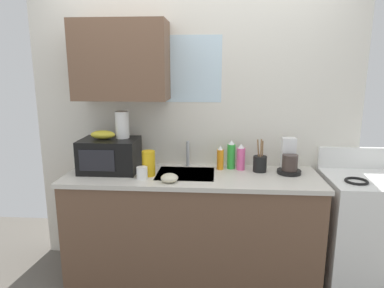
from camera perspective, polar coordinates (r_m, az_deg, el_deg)
kitchen_wall_assembly at (r=2.95m, az=-1.51°, el=5.09°), size 2.80×0.42×2.50m
counter_unit at (r=2.90m, az=-0.02°, el=-13.44°), size 2.03×0.63×0.90m
sink_faucet at (r=2.94m, az=-0.71°, el=-1.64°), size 0.03×0.03×0.22m
stove_range at (r=3.13m, az=26.43°, el=-12.87°), size 0.60×0.60×1.08m
microwave at (r=2.87m, az=-13.60°, el=-1.82°), size 0.46×0.35×0.27m
banana_bunch at (r=2.85m, az=-14.71°, el=1.52°), size 0.20×0.11×0.07m
paper_towel_roll at (r=2.84m, az=-11.61°, el=3.18°), size 0.11×0.11×0.22m
coffee_maker at (r=2.87m, az=15.93°, el=-2.61°), size 0.19×0.21×0.28m
dish_soap_bottle_orange at (r=2.86m, az=4.76°, el=-2.40°), size 0.06×0.06×0.20m
dish_soap_bottle_green at (r=2.89m, az=6.58°, el=-1.89°), size 0.07×0.07×0.24m
dish_soap_bottle_pink at (r=2.87m, az=8.18°, el=-2.28°), size 0.07×0.07×0.22m
cereal_canister at (r=2.71m, az=-7.29°, el=-3.22°), size 0.10×0.10×0.20m
mug_white at (r=2.64m, az=-8.37°, el=-4.82°), size 0.08×0.08×0.09m
utensil_crock at (r=2.85m, az=11.30°, el=-3.19°), size 0.11×0.11×0.28m
small_bowl at (r=2.55m, az=-3.79°, el=-5.69°), size 0.13×0.13×0.06m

